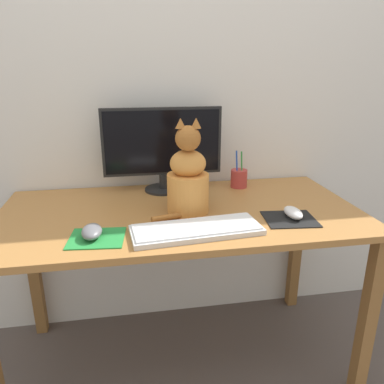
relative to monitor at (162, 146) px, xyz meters
The scene contains 11 objects.
ground_plane 0.97m from the monitor, 81.06° to the right, with size 12.00×12.00×0.00m, color #564C47.
wall_back 0.34m from the monitor, 72.21° to the left, with size 7.00×0.04×2.50m.
desk 0.40m from the monitor, 81.06° to the right, with size 1.42×0.71×0.73m.
monitor is the anchor object (origin of this frame).
keyboard 0.52m from the monitor, 82.14° to the right, with size 0.46×0.20×0.02m.
mousepad_left 0.57m from the monitor, 120.09° to the right, with size 0.19×0.17×0.00m.
mousepad_right 0.63m from the monitor, 44.60° to the right, with size 0.20×0.18×0.00m.
computer_mouse_left 0.57m from the monitor, 121.91° to the right, with size 0.07×0.11×0.04m.
computer_mouse_right 0.63m from the monitor, 42.52° to the right, with size 0.06×0.11×0.03m.
cat 0.29m from the monitor, 76.32° to the right, with size 0.24×0.19×0.37m.
pen_cup 0.39m from the monitor, ahead, with size 0.08×0.08×0.17m.
Camera 1 is at (-0.19, -1.37, 1.28)m, focal length 35.00 mm.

